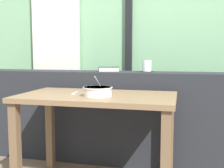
{
  "coord_description": "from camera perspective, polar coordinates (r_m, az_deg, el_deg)",
  "views": [
    {
      "loc": [
        0.58,
        -1.91,
        0.99
      ],
      "look_at": [
        0.03,
        0.31,
        0.74
      ],
      "focal_mm": 45.17,
      "sensor_mm": 36.0,
      "label": 1
    }
  ],
  "objects": [
    {
      "name": "soup_bowl",
      "position": [
        1.95,
        -2.92,
        -1.52
      ],
      "size": [
        0.21,
        0.21,
        0.14
      ],
      "color": "silver",
      "rests_on": "breakfast_table"
    },
    {
      "name": "dark_console_ledge",
      "position": [
        2.59,
        0.7,
        -6.65
      ],
      "size": [
        2.8,
        0.32,
        0.83
      ],
      "primitive_type": "cube",
      "color": "#23262B",
      "rests_on": "ground"
    },
    {
      "name": "fork_utensil",
      "position": [
        2.12,
        -7.47,
        -1.78
      ],
      "size": [
        0.04,
        0.17,
        0.01
      ],
      "primitive_type": "cube",
      "rotation": [
        0.0,
        0.0,
        0.16
      ],
      "color": "silver",
      "rests_on": "breakfast_table"
    },
    {
      "name": "window_divider_post",
      "position": [
        3.11,
        3.42,
        11.86
      ],
      "size": [
        0.07,
        0.05,
        2.6
      ],
      "primitive_type": "cube",
      "color": "black",
      "rests_on": "ground"
    },
    {
      "name": "juice_glass",
      "position": [
        2.51,
        7.09,
        3.57
      ],
      "size": [
        0.08,
        0.08,
        0.1
      ],
      "color": "white",
      "rests_on": "coaster_square"
    },
    {
      "name": "breakfast_table",
      "position": [
        2.05,
        -3.01,
        -5.31
      ],
      "size": [
        1.12,
        0.63,
        0.7
      ],
      "color": "brown",
      "rests_on": "ground"
    },
    {
      "name": "coaster_square",
      "position": [
        2.51,
        7.07,
        2.5
      ],
      "size": [
        0.1,
        0.1,
        0.0
      ],
      "primitive_type": "cube",
      "color": "black",
      "rests_on": "dark_console_ledge"
    },
    {
      "name": "outdoor_backdrop",
      "position": [
        3.19,
        3.44,
        13.52
      ],
      "size": [
        4.8,
        0.08,
        2.8
      ],
      "primitive_type": "cube",
      "color": "#7AAD7F",
      "rests_on": "ground"
    },
    {
      "name": "closed_book",
      "position": [
        2.56,
        -0.64,
        3.03
      ],
      "size": [
        0.21,
        0.18,
        0.04
      ],
      "color": "#334233",
      "rests_on": "dark_console_ledge"
    },
    {
      "name": "curtain_left_panel",
      "position": [
        3.33,
        -11.32,
        10.5
      ],
      "size": [
        0.56,
        0.06,
        2.5
      ],
      "primitive_type": "cube",
      "color": "silver",
      "rests_on": "ground"
    }
  ]
}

